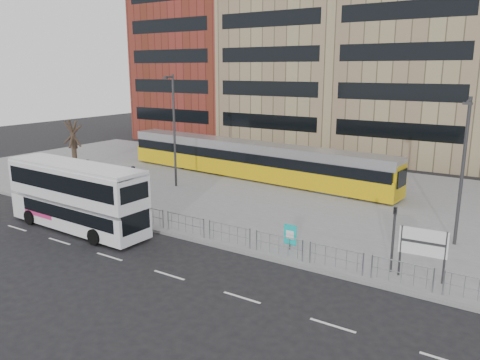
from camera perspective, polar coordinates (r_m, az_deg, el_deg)
The scene contains 16 objects.
ground at distance 26.26m, azimuth -6.12°, elevation -7.37°, with size 120.00×120.00×0.00m, color black.
plaza at distance 35.88m, azimuth 6.02°, elevation -1.55°, with size 64.00×24.00×0.15m, color gray.
kerb at distance 26.27m, azimuth -6.05°, elevation -7.19°, with size 64.00×0.25×0.17m, color gray.
building_row at distance 55.18m, azimuth 18.95°, elevation 16.47°, with size 70.40×18.40×31.20m.
pedestrian_barrier at distance 25.16m, azimuth -1.89°, elevation -5.86°, with size 32.07×0.07×1.10m.
road_markings at distance 22.88m, azimuth -10.55°, elevation -10.75°, with size 62.00×0.12×0.01m, color white.
double_decker_bus at distance 28.95m, azimuth -19.35°, elevation -1.64°, with size 9.99×2.77×3.97m.
tram at distance 40.12m, azimuth 1.15°, elevation 2.49°, with size 26.25×4.61×3.08m.
station_sign at distance 22.14m, azimuth 21.41°, elevation -7.36°, with size 2.05×0.25×2.35m.
ad_panel at distance 24.39m, azimuth 6.13°, elevation -6.70°, with size 0.72×0.08×1.34m.
pedestrian at distance 36.49m, azimuth -12.75°, elevation 0.15°, with size 0.71×0.47×1.95m, color black.
traffic_light_west at distance 33.77m, azimuth -18.01°, elevation 0.50°, with size 0.21×0.24×3.10m.
traffic_light_east at distance 22.41m, azimuth 18.23°, elevation -5.91°, with size 0.17×0.21×3.10m.
lamp_post_west at distance 36.91m, azimuth -8.08°, elevation 6.45°, with size 0.45×1.04×8.75m.
lamp_post_east at distance 26.57m, azimuth 25.53°, elevation 1.54°, with size 0.45×1.04×7.80m.
bare_tree at distance 44.96m, azimuth -19.87°, elevation 7.18°, with size 4.45×4.45×6.91m.
Camera 1 is at (15.62, -18.96, 9.27)m, focal length 35.00 mm.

